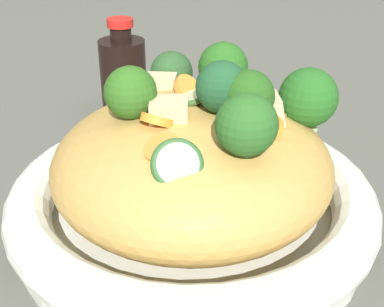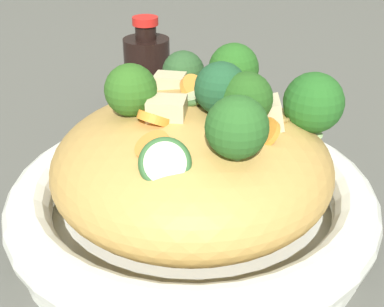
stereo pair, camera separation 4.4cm
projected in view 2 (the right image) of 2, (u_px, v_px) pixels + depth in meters
The scene contains 8 objects.
ground_plane at pixel (192, 231), 0.48m from camera, with size 3.00×3.00×0.00m, color #54544D.
serving_bowl at pixel (192, 204), 0.46m from camera, with size 0.32×0.32×0.06m.
noodle_heap at pixel (192, 164), 0.45m from camera, with size 0.23×0.23×0.11m.
broccoli_florets at pixel (232, 92), 0.43m from camera, with size 0.21×0.19×0.08m.
carrot_coins at pixel (195, 114), 0.42m from camera, with size 0.13×0.14×0.03m.
zucchini_slices at pixel (180, 132), 0.39m from camera, with size 0.11×0.12×0.04m.
chicken_chunks at pixel (203, 104), 0.43m from camera, with size 0.15×0.10×0.03m.
soy_sauce_bottle at pixel (147, 73), 0.69m from camera, with size 0.06×0.06×0.13m.
Camera 2 is at (0.31, -0.23, 0.29)m, focal length 49.65 mm.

